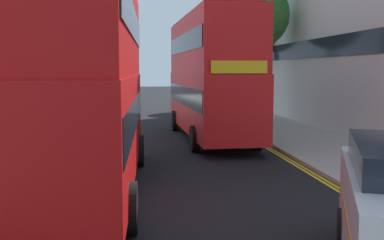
# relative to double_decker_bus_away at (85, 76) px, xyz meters

# --- Properties ---
(sidewalk_right) EXTENTS (4.00, 80.00, 0.14)m
(sidewalk_right) POSITION_rel_double_decker_bus_away_xyz_m (8.83, 5.67, -2.96)
(sidewalk_right) COLOR #9E9991
(sidewalk_right) RESTS_ON ground
(kerb_line_outer) EXTENTS (0.10, 56.00, 0.01)m
(kerb_line_outer) POSITION_rel_double_decker_bus_away_xyz_m (6.73, 3.67, -3.03)
(kerb_line_outer) COLOR yellow
(kerb_line_outer) RESTS_ON ground
(kerb_line_inner) EXTENTS (0.10, 56.00, 0.01)m
(kerb_line_inner) POSITION_rel_double_decker_bus_away_xyz_m (6.57, 3.67, -3.03)
(kerb_line_inner) COLOR yellow
(kerb_line_inner) RESTS_ON ground
(double_decker_bus_away) EXTENTS (3.07, 10.88, 5.64)m
(double_decker_bus_away) POSITION_rel_double_decker_bus_away_xyz_m (0.00, 0.00, 0.00)
(double_decker_bus_away) COLOR #B20F0F
(double_decker_bus_away) RESTS_ON ground
(double_decker_bus_oncoming) EXTENTS (3.06, 10.88, 5.64)m
(double_decker_bus_oncoming) POSITION_rel_double_decker_bus_away_xyz_m (4.66, 9.21, 0.00)
(double_decker_bus_oncoming) COLOR red
(double_decker_bus_oncoming) RESTS_ON ground
(pedestrian_far) EXTENTS (0.34, 0.22, 1.62)m
(pedestrian_far) POSITION_rel_double_decker_bus_away_xyz_m (8.89, 15.97, -2.04)
(pedestrian_far) COLOR #2D2D38
(pedestrian_far) RESTS_ON sidewalk_right
(street_tree_near) EXTENTS (4.10, 4.10, 8.38)m
(street_tree_near) POSITION_rel_double_decker_bus_away_xyz_m (8.38, 15.88, 3.41)
(street_tree_near) COLOR #6B6047
(street_tree_near) RESTS_ON sidewalk_right
(street_tree_mid) EXTENTS (3.44, 3.44, 7.76)m
(street_tree_mid) POSITION_rel_double_decker_bus_away_xyz_m (10.24, 21.22, 3.09)
(street_tree_mid) COLOR #6B6047
(street_tree_mid) RESTS_ON sidewalk_right
(street_tree_far) EXTENTS (3.89, 3.89, 8.37)m
(street_tree_far) POSITION_rel_double_decker_bus_away_xyz_m (10.28, 26.47, 3.49)
(street_tree_far) COLOR #6B6047
(street_tree_far) RESTS_ON sidewalk_right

